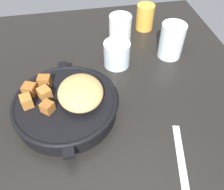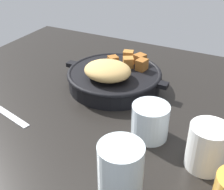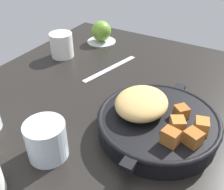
{
  "view_description": "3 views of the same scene",
  "coord_description": "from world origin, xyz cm",
  "px_view_note": "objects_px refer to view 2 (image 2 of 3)",
  "views": [
    {
      "loc": [
        40.03,
        -5.16,
        47.32
      ],
      "look_at": [
        0.46,
        2.2,
        3.31
      ],
      "focal_mm": 38.07,
      "sensor_mm": 36.0,
      "label": 1
    },
    {
      "loc": [
        -30.25,
        54.1,
        39.93
      ],
      "look_at": [
        -2.86,
        0.02,
        3.35
      ],
      "focal_mm": 47.16,
      "sensor_mm": 36.0,
      "label": 2
    },
    {
      "loc": [
        -39.93,
        -22.18,
        39.04
      ],
      "look_at": [
        1.17,
        1.61,
        6.13
      ],
      "focal_mm": 42.28,
      "sensor_mm": 36.0,
      "label": 3
    }
  ],
  "objects_px": {
    "cast_iron_skillet": "(114,76)",
    "butter_knife": "(0,109)",
    "white_creamer_pitcher": "(207,147)",
    "water_glass_tall": "(120,173)",
    "water_glass_short": "(150,121)"
  },
  "relations": [
    {
      "from": "white_creamer_pitcher",
      "to": "butter_knife",
      "type": "bearing_deg",
      "value": 4.04
    },
    {
      "from": "cast_iron_skillet",
      "to": "water_glass_short",
      "type": "bearing_deg",
      "value": 136.03
    },
    {
      "from": "water_glass_short",
      "to": "water_glass_tall",
      "type": "relative_size",
      "value": 0.72
    },
    {
      "from": "cast_iron_skillet",
      "to": "water_glass_short",
      "type": "height_order",
      "value": "cast_iron_skillet"
    },
    {
      "from": "water_glass_tall",
      "to": "butter_knife",
      "type": "bearing_deg",
      "value": -15.41
    },
    {
      "from": "butter_knife",
      "to": "water_glass_tall",
      "type": "distance_m",
      "value": 0.39
    },
    {
      "from": "cast_iron_skillet",
      "to": "butter_knife",
      "type": "height_order",
      "value": "cast_iron_skillet"
    },
    {
      "from": "water_glass_tall",
      "to": "cast_iron_skillet",
      "type": "bearing_deg",
      "value": -61.89
    },
    {
      "from": "water_glass_short",
      "to": "water_glass_tall",
      "type": "bearing_deg",
      "value": 94.46
    },
    {
      "from": "cast_iron_skillet",
      "to": "butter_knife",
      "type": "distance_m",
      "value": 0.3
    },
    {
      "from": "water_glass_short",
      "to": "water_glass_tall",
      "type": "distance_m",
      "value": 0.17
    },
    {
      "from": "water_glass_short",
      "to": "white_creamer_pitcher",
      "type": "bearing_deg",
      "value": 163.73
    },
    {
      "from": "butter_knife",
      "to": "white_creamer_pitcher",
      "type": "xyz_separation_m",
      "value": [
        -0.48,
        -0.03,
        0.04
      ]
    },
    {
      "from": "cast_iron_skillet",
      "to": "butter_knife",
      "type": "relative_size",
      "value": 1.39
    },
    {
      "from": "water_glass_tall",
      "to": "water_glass_short",
      "type": "bearing_deg",
      "value": -85.54
    }
  ]
}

